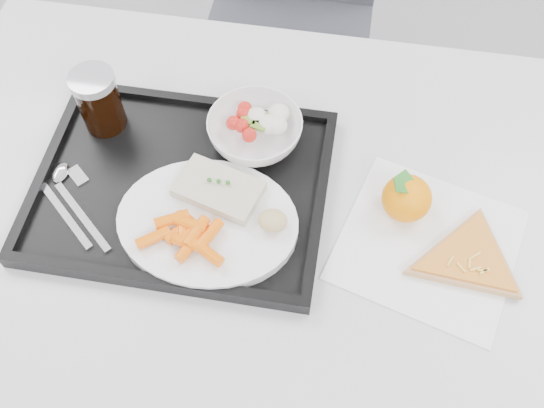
{
  "coord_description": "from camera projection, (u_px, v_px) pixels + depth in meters",
  "views": [
    {
      "loc": [
        0.08,
        -0.18,
        1.55
      ],
      "look_at": [
        -0.0,
        0.3,
        0.77
      ],
      "focal_mm": 40.0,
      "sensor_mm": 36.0,
      "label": 1
    }
  ],
  "objects": [
    {
      "name": "tangerine",
      "position": [
        407.0,
        198.0,
        0.9
      ],
      "size": [
        0.1,
        0.1,
        0.07
      ],
      "color": "#F16A01",
      "rests_on": "napkin"
    },
    {
      "name": "pizza_slice",
      "position": [
        468.0,
        259.0,
        0.88
      ],
      "size": [
        0.26,
        0.26,
        0.02
      ],
      "color": "#E0A86D",
      "rests_on": "napkin"
    },
    {
      "name": "tray",
      "position": [
        182.0,
        187.0,
        0.95
      ],
      "size": [
        0.45,
        0.35,
        0.03
      ],
      "color": "black",
      "rests_on": "table"
    },
    {
      "name": "carrot_pile",
      "position": [
        187.0,
        234.0,
        0.86
      ],
      "size": [
        0.13,
        0.08,
        0.03
      ],
      "color": "orange",
      "rests_on": "dinner_plate"
    },
    {
      "name": "cola_glass",
      "position": [
        99.0,
        100.0,
        0.96
      ],
      "size": [
        0.07,
        0.07,
        0.11
      ],
      "color": "black",
      "rests_on": "tray"
    },
    {
      "name": "dinner_plate",
      "position": [
        208.0,
        223.0,
        0.9
      ],
      "size": [
        0.27,
        0.27,
        0.02
      ],
      "color": "white",
      "rests_on": "tray"
    },
    {
      "name": "bread_roll",
      "position": [
        273.0,
        221.0,
        0.87
      ],
      "size": [
        0.05,
        0.05,
        0.03
      ],
      "color": "#DFC580",
      "rests_on": "dinner_plate"
    },
    {
      "name": "cutlery",
      "position": [
        70.0,
        197.0,
        0.93
      ],
      "size": [
        0.15,
        0.15,
        0.01
      ],
      "color": "silver",
      "rests_on": "tray"
    },
    {
      "name": "fish_fillet",
      "position": [
        219.0,
        189.0,
        0.91
      ],
      "size": [
        0.14,
        0.11,
        0.02
      ],
      "color": "beige",
      "rests_on": "dinner_plate"
    },
    {
      "name": "napkin",
      "position": [
        428.0,
        245.0,
        0.9
      ],
      "size": [
        0.31,
        0.3,
        0.0
      ],
      "color": "white",
      "rests_on": "table"
    },
    {
      "name": "salad_contents",
      "position": [
        261.0,
        120.0,
        0.97
      ],
      "size": [
        0.1,
        0.08,
        0.03
      ],
      "color": "red",
      "rests_on": "salad_bowl"
    },
    {
      "name": "table",
      "position": [
        275.0,
        231.0,
        0.99
      ],
      "size": [
        1.2,
        0.8,
        0.75
      ],
      "color": "silver",
      "rests_on": "ground"
    },
    {
      "name": "chair",
      "position": [
        290.0,
        1.0,
        1.51
      ],
      "size": [
        0.42,
        0.42,
        0.93
      ],
      "color": "#35363D",
      "rests_on": "ground"
    },
    {
      "name": "salad_bowl",
      "position": [
        255.0,
        131.0,
        0.97
      ],
      "size": [
        0.15,
        0.15,
        0.05
      ],
      "color": "white",
      "rests_on": "tray"
    }
  ]
}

